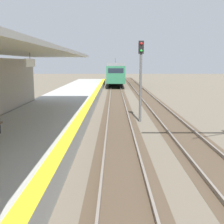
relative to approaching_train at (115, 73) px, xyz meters
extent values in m
cube|color=#A8A8A3|center=(-4.40, -37.56, -1.73)|extent=(5.00, 80.00, 0.90)
cube|color=yellow|center=(-2.15, -37.56, -1.27)|extent=(0.50, 80.00, 0.01)
cube|color=#B2B2AD|center=(-4.50, -41.65, 2.17)|extent=(4.40, 24.00, 0.16)
cube|color=white|center=(-4.10, -39.65, 1.64)|extent=(0.08, 1.40, 0.36)
cylinder|color=#333333|center=(-4.10, -39.65, 1.96)|extent=(0.03, 0.03, 0.27)
cube|color=#4C3D2D|center=(0.00, -33.56, -2.17)|extent=(2.34, 120.00, 0.01)
cube|color=slate|center=(-0.72, -33.56, -2.09)|extent=(0.08, 120.00, 0.15)
cube|color=slate|center=(0.72, -33.56, -2.09)|extent=(0.08, 120.00, 0.15)
cube|color=#4C3D2D|center=(3.40, -33.56, -2.17)|extent=(2.34, 120.00, 0.01)
cube|color=slate|center=(2.68, -33.56, -2.09)|extent=(0.08, 120.00, 0.15)
cube|color=slate|center=(4.12, -33.56, -2.09)|extent=(0.08, 120.00, 0.15)
cube|color=#286647|center=(0.00, 0.38, -0.11)|extent=(2.90, 18.00, 2.70)
cube|color=slate|center=(0.00, 0.38, 1.46)|extent=(2.67, 18.00, 0.44)
cube|color=black|center=(0.00, -8.64, 0.30)|extent=(2.32, 0.06, 1.21)
cube|color=#286647|center=(0.00, -9.42, -0.58)|extent=(2.78, 1.60, 1.49)
cube|color=black|center=(1.46, 0.38, 0.30)|extent=(0.04, 15.84, 0.86)
cylinder|color=#333333|center=(0.00, 3.98, 2.13)|extent=(0.06, 0.06, 0.90)
cube|color=black|center=(0.00, -5.47, -1.82)|extent=(2.17, 2.20, 0.72)
cube|color=black|center=(0.00, 6.23, -1.82)|extent=(2.17, 2.20, 0.72)
cylinder|color=#4C4C4C|center=(1.41, -34.10, 0.02)|extent=(0.16, 0.16, 4.40)
cube|color=black|center=(1.41, -34.10, 2.62)|extent=(0.32, 0.24, 0.80)
sphere|color=red|center=(1.41, -34.24, 2.84)|extent=(0.16, 0.16, 0.16)
sphere|color=green|center=(1.41, -34.24, 2.40)|extent=(0.16, 0.16, 0.16)
camera|label=1|loc=(-0.33, -52.99, 1.61)|focal=46.89mm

